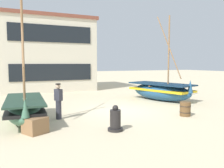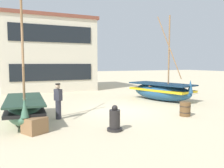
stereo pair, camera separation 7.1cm
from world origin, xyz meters
name	(u,v)px [view 1 (the left image)]	position (x,y,z in m)	size (l,w,h in m)	color
ground_plane	(120,110)	(0.00, 0.00, 0.00)	(120.00, 120.00, 0.00)	beige
fishing_boat_near_left	(161,91)	(4.29, 1.97, 0.68)	(3.10, 5.03, 5.88)	#23517A
fishing_boat_centre_large	(25,108)	(-4.96, -0.33, 0.59)	(1.85, 4.52, 5.82)	#427056
fisherman_by_hull	(58,102)	(-3.49, -0.58, 0.83)	(0.37, 0.42, 1.68)	#33333D
capstan_winch	(115,120)	(-1.88, -3.39, 0.41)	(0.60, 0.60, 1.01)	black
wooden_barrel	(185,109)	(2.37, -2.57, 0.35)	(0.56, 0.56, 0.70)	brown
cargo_crate	(35,125)	(-4.76, -2.43, 0.30)	(0.73, 0.73, 0.61)	olive
harbor_building_main	(46,54)	(-1.95, 12.37, 3.49)	(8.70, 6.56, 6.96)	beige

